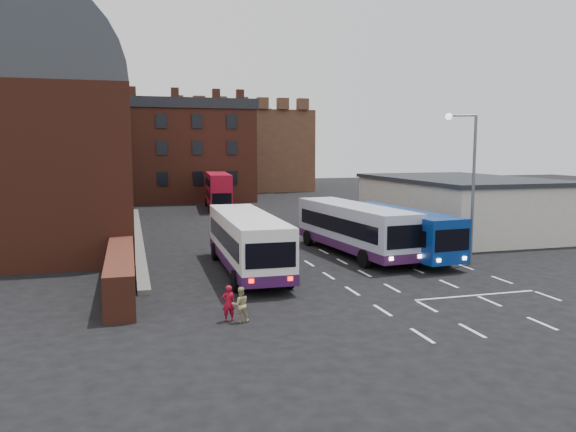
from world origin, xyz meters
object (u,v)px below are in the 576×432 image
object	(u,v)px
bus_white_outbound	(247,238)
pedestrian_red	(228,303)
bus_red_double	(218,190)
pedestrian_beige	(240,304)
bus_blue	(397,229)
street_lamp	(468,174)
bus_white_inbound	(354,225)

from	to	relation	value
bus_white_outbound	pedestrian_red	bearing A→B (deg)	-105.32
bus_white_outbound	bus_red_double	distance (m)	30.69
pedestrian_beige	bus_white_outbound	bearing A→B (deg)	-103.48
bus_blue	street_lamp	distance (m)	5.36
bus_white_outbound	bus_blue	distance (m)	9.72
bus_white_inbound	bus_red_double	bearing A→B (deg)	-87.56
bus_white_inbound	street_lamp	bearing A→B (deg)	132.04
bus_blue	bus_white_inbound	bearing A→B (deg)	-32.45
pedestrian_beige	bus_blue	bearing A→B (deg)	-139.07
pedestrian_red	pedestrian_beige	bearing A→B (deg)	146.22
bus_blue	street_lamp	world-z (taller)	street_lamp
bus_white_outbound	pedestrian_beige	bearing A→B (deg)	-102.25
bus_red_double	bus_white_outbound	bearing A→B (deg)	88.60
bus_blue	bus_red_double	distance (m)	29.53
bus_blue	bus_red_double	xyz separation A→B (m)	(-6.35, 28.83, 0.35)
bus_red_double	pedestrian_beige	distance (m)	39.26
bus_white_outbound	bus_red_double	bearing A→B (deg)	85.14
bus_white_outbound	street_lamp	bearing A→B (deg)	-6.17
bus_white_outbound	street_lamp	world-z (taller)	street_lamp
street_lamp	bus_white_outbound	bearing A→B (deg)	172.67
street_lamp	pedestrian_beige	xyz separation A→B (m)	(-14.15, -6.81, -4.40)
bus_red_double	pedestrian_red	distance (m)	39.09
bus_white_inbound	bus_blue	world-z (taller)	bus_white_inbound
bus_blue	bus_red_double	bearing A→B (deg)	-82.87
bus_white_inbound	bus_blue	xyz separation A→B (m)	(2.33, -1.19, -0.14)
street_lamp	pedestrian_red	bearing A→B (deg)	-155.66
bus_blue	pedestrian_red	distance (m)	15.53
street_lamp	pedestrian_red	world-z (taller)	street_lamp
pedestrian_red	pedestrian_beige	size ratio (longest dim) A/B	1.03
street_lamp	pedestrian_red	xyz separation A→B (m)	(-14.56, -6.59, -4.38)
street_lamp	pedestrian_red	distance (m)	16.57
bus_white_inbound	bus_blue	size ratio (longest dim) A/B	1.08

